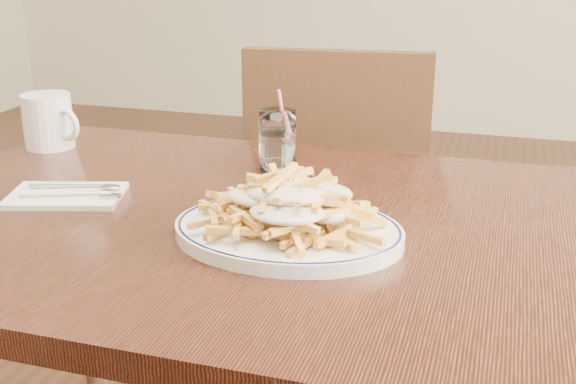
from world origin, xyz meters
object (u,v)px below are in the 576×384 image
(fries_plate, at_px, (288,231))
(loaded_fries, at_px, (288,199))
(coffee_mug, at_px, (49,121))
(chair_far, at_px, (339,204))
(water_glass, at_px, (277,143))
(table, at_px, (255,262))

(fries_plate, height_order, loaded_fries, loaded_fries)
(coffee_mug, bearing_deg, fries_plate, -27.20)
(chair_far, height_order, fries_plate, chair_far)
(water_glass, bearing_deg, table, -80.79)
(water_glass, bearing_deg, loaded_fries, -69.38)
(chair_far, xyz_separation_m, water_glass, (-0.01, -0.45, 0.28))
(table, xyz_separation_m, coffee_mug, (-0.52, 0.23, 0.13))
(fries_plate, height_order, water_glass, water_glass)
(fries_plate, xyz_separation_m, coffee_mug, (-0.59, 0.31, 0.04))
(fries_plate, distance_m, coffee_mug, 0.67)
(chair_far, relative_size, loaded_fries, 3.26)
(table, xyz_separation_m, water_glass, (-0.04, 0.23, 0.13))
(chair_far, bearing_deg, loaded_fries, -82.31)
(loaded_fries, xyz_separation_m, coffee_mug, (-0.59, 0.31, -0.01))
(loaded_fries, bearing_deg, coffee_mug, 152.80)
(fries_plate, bearing_deg, water_glass, 110.62)
(loaded_fries, xyz_separation_m, water_glass, (-0.11, 0.30, -0.01))
(table, xyz_separation_m, chair_far, (-0.03, 0.69, -0.15))
(table, height_order, coffee_mug, coffee_mug)
(table, relative_size, water_glass, 8.12)
(fries_plate, height_order, coffee_mug, coffee_mug)
(coffee_mug, bearing_deg, chair_far, 42.61)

